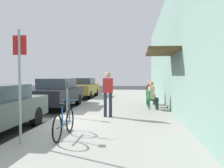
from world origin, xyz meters
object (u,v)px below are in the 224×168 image
at_px(parked_car_1, 57,93).
at_px(cafe_chair_0, 151,98).
at_px(street_sign, 20,77).
at_px(parked_car_2, 83,87).
at_px(bicycle_0, 64,123).
at_px(seated_patron_0, 153,94).
at_px(parking_meter, 67,97).
at_px(seated_patron_2, 150,91).
at_px(cafe_chair_2, 149,95).
at_px(cafe_chair_1, 150,97).
at_px(pedestrian_standing, 108,90).

distance_m(parked_car_1, cafe_chair_0, 4.87).
bearing_deg(street_sign, parked_car_2, 96.69).
bearing_deg(bicycle_0, street_sign, -139.13).
relative_size(parked_car_2, seated_patron_0, 3.41).
distance_m(parking_meter, street_sign, 3.59).
relative_size(seated_patron_0, seated_patron_2, 1.00).
bearing_deg(seated_patron_0, cafe_chair_0, -172.75).
relative_size(cafe_chair_0, cafe_chair_2, 1.00).
bearing_deg(parked_car_2, bicycle_0, -79.19).
distance_m(parked_car_1, cafe_chair_1, 4.79).
relative_size(bicycle_0, pedestrian_standing, 1.01).
relative_size(parked_car_2, cafe_chair_1, 5.06).
height_order(parked_car_1, bicycle_0, parked_car_1).
bearing_deg(cafe_chair_2, parking_meter, -126.05).
distance_m(parking_meter, pedestrian_standing, 1.53).
relative_size(cafe_chair_2, pedestrian_standing, 0.51).
relative_size(parked_car_1, cafe_chair_0, 5.06).
relative_size(bicycle_0, seated_patron_0, 1.33).
bearing_deg(bicycle_0, cafe_chair_2, 71.13).
relative_size(parked_car_1, cafe_chair_1, 5.06).
height_order(seated_patron_0, cafe_chair_1, seated_patron_0).
height_order(cafe_chair_0, seated_patron_0, seated_patron_0).
distance_m(bicycle_0, pedestrian_standing, 3.21).
bearing_deg(cafe_chair_1, parking_meter, -133.61).
xyz_separation_m(parked_car_1, pedestrian_standing, (3.05, -3.04, 0.34)).
distance_m(street_sign, seated_patron_2, 8.66).
distance_m(cafe_chair_2, pedestrian_standing, 4.57).
bearing_deg(parked_car_2, cafe_chair_0, -55.09).
bearing_deg(parked_car_2, pedestrian_standing, -71.37).
xyz_separation_m(parked_car_1, seated_patron_0, (4.85, -0.86, 0.04)).
xyz_separation_m(street_sign, cafe_chair_1, (3.29, 6.91, -1.02)).
distance_m(parking_meter, cafe_chair_2, 5.51).
distance_m(cafe_chair_0, seated_patron_0, 0.20).
bearing_deg(cafe_chair_2, pedestrian_standing, -112.57).
bearing_deg(seated_patron_2, cafe_chair_2, 168.26).
bearing_deg(parked_car_2, parked_car_1, -90.00).
bearing_deg(street_sign, pedestrian_standing, 67.66).
bearing_deg(parking_meter, pedestrian_standing, 9.64).
relative_size(parked_car_1, street_sign, 1.69).
xyz_separation_m(parking_meter, seated_patron_2, (3.30, 4.44, -0.07)).
height_order(parking_meter, cafe_chair_2, parking_meter).
height_order(parking_meter, cafe_chair_1, parking_meter).
xyz_separation_m(parked_car_2, cafe_chair_1, (4.79, -5.89, -0.14)).
bearing_deg(seated_patron_0, parking_meter, -143.58).
distance_m(parked_car_1, seated_patron_0, 4.92).
relative_size(street_sign, seated_patron_2, 2.02).
height_order(bicycle_0, cafe_chair_1, bicycle_0).
distance_m(bicycle_0, cafe_chair_2, 7.67).
xyz_separation_m(cafe_chair_0, pedestrian_standing, (-1.74, -2.17, 0.50)).
bearing_deg(cafe_chair_2, parked_car_1, -166.45).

